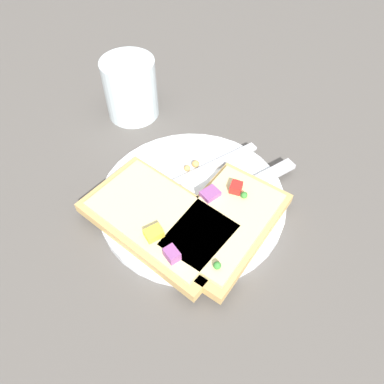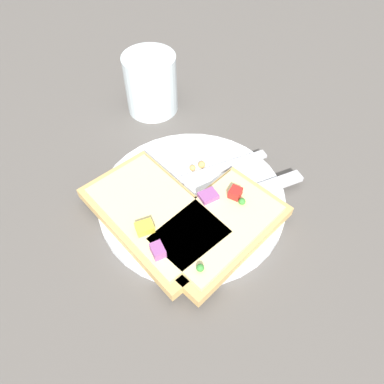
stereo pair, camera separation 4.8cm
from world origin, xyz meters
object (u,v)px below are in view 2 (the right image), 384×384
object	(u,v)px
pizza_slice_main	(156,215)
pizza_slice_corner	(218,227)
plate	(192,200)
fork	(185,177)
knife	(238,197)
drinking_glass	(151,84)

from	to	relation	value
pizza_slice_main	pizza_slice_corner	distance (m)	0.08
plate	pizza_slice_main	xyz separation A→B (m)	(-0.06, 0.01, 0.02)
fork	plate	bearing A→B (deg)	83.77
fork	knife	world-z (taller)	knife
pizza_slice_main	knife	bearing A→B (deg)	65.92
knife	pizza_slice_corner	size ratio (longest dim) A/B	1.19
plate	pizza_slice_main	bearing A→B (deg)	169.16
plate	pizza_slice_corner	bearing A→B (deg)	-110.08
fork	pizza_slice_main	distance (m)	0.08
knife	pizza_slice_main	size ratio (longest dim) A/B	1.03
pizza_slice_corner	drinking_glass	bearing A→B (deg)	65.18
plate	pizza_slice_main	size ratio (longest dim) A/B	1.19
fork	pizza_slice_corner	world-z (taller)	pizza_slice_corner
drinking_glass	fork	bearing A→B (deg)	-121.89
pizza_slice_main	pizza_slice_corner	xyz separation A→B (m)	(0.03, -0.07, 0.00)
knife	pizza_slice_main	xyz separation A→B (m)	(-0.09, 0.06, 0.01)
knife	pizza_slice_main	world-z (taller)	pizza_slice_main
pizza_slice_main	drinking_glass	distance (m)	0.24
fork	knife	distance (m)	0.08
knife	pizza_slice_corner	xyz separation A→B (m)	(-0.06, -0.01, 0.01)
plate	drinking_glass	size ratio (longest dim) A/B	2.62
pizza_slice_corner	drinking_glass	world-z (taller)	drinking_glass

